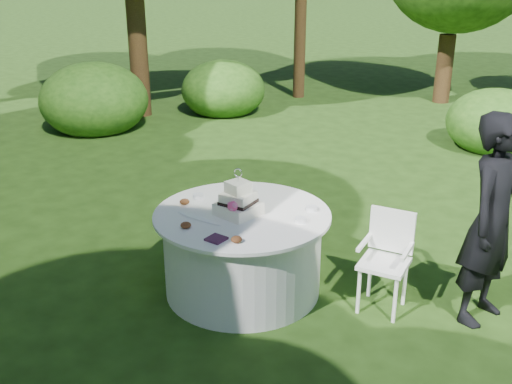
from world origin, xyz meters
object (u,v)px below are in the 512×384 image
(cake, at_px, (238,202))
(guest, at_px, (493,221))
(table, at_px, (243,252))
(chair, at_px, (387,252))
(napkins, at_px, (216,239))

(cake, bearing_deg, guest, 25.15)
(guest, distance_m, table, 2.13)
(cake, xyz_separation_m, chair, (1.16, 0.57, -0.37))
(napkins, height_order, table, napkins)
(table, bearing_deg, cake, -94.07)
(napkins, bearing_deg, table, 106.27)
(guest, relative_size, table, 1.14)
(guest, height_order, chair, guest)
(napkins, xyz_separation_m, cake, (-0.16, 0.50, 0.10))
(napkins, distance_m, table, 0.69)
(cake, bearing_deg, napkins, -71.79)
(napkins, height_order, guest, guest)
(chair, bearing_deg, table, -155.86)
(guest, height_order, cake, guest)
(table, bearing_deg, guest, 23.91)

